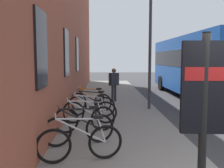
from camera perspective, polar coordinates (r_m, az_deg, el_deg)
The scene contains 13 objects.
ground at distance 10.02m, azimuth 16.89°, elevation -7.15°, with size 60.00×60.00×0.00m, color #38383A.
sidewalk_pavement at distance 11.45m, azimuth 0.37°, elevation -4.97°, with size 24.00×3.50×0.12m, color gray.
station_facade at distance 12.55m, azimuth -9.61°, elevation 16.62°, with size 22.00×0.65×9.15m.
bicycle_beside_lamp at distance 5.27m, azimuth -7.17°, elevation -13.06°, with size 0.54×1.74×0.97m.
bicycle_nearest_sign at distance 6.24m, azimuth -7.46°, elevation -10.06°, with size 0.64×1.72×0.97m.
bicycle_far_end at distance 7.24m, azimuth -6.14°, elevation -7.79°, with size 0.53×1.75×0.97m.
bicycle_leaning_wall at distance 8.15m, azimuth -5.04°, elevation -6.23°, with size 0.48×1.77×0.97m.
bicycle_under_window at distance 9.16m, azimuth -4.71°, elevation -4.87°, with size 0.52×1.75×0.97m.
bicycle_mid_rack at distance 10.05m, azimuth -4.91°, elevation -3.92°, with size 0.65×1.71×0.97m.
transit_info_sign at distance 3.18m, azimuth 20.17°, elevation -3.50°, with size 0.13×0.55×2.40m.
city_bus at distance 14.77m, azimuth 18.76°, elevation 4.42°, with size 10.51×2.68×3.35m.
pedestrian_crossing_street at distance 12.15m, azimuth 0.43°, elevation 0.62°, with size 0.45×0.52×1.61m.
street_lamp at distance 10.50m, azimuth 8.67°, elevation 11.01°, with size 0.28×0.28×5.14m.
Camera 1 is at (-3.23, 2.20, 2.22)m, focal length 40.29 mm.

